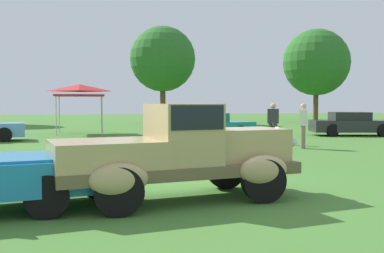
# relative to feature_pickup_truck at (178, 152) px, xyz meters

# --- Properties ---
(ground_plane) EXTENTS (120.00, 120.00, 0.00)m
(ground_plane) POSITION_rel_feature_pickup_truck_xyz_m (0.50, 0.52, -0.86)
(ground_plane) COLOR #42752D
(feature_pickup_truck) EXTENTS (4.47, 2.42, 1.70)m
(feature_pickup_truck) POSITION_rel_feature_pickup_truck_xyz_m (0.00, 0.00, 0.00)
(feature_pickup_truck) COLOR brown
(feature_pickup_truck) RESTS_ON ground_plane
(show_car_teal) EXTENTS (4.67, 2.72, 1.22)m
(show_car_teal) POSITION_rel_feature_pickup_truck_xyz_m (3.76, 13.27, -0.26)
(show_car_teal) COLOR teal
(show_car_teal) RESTS_ON ground_plane
(show_car_charcoal) EXTENTS (4.48, 2.53, 1.22)m
(show_car_charcoal) POSITION_rel_feature_pickup_truck_xyz_m (11.69, 14.00, -0.27)
(show_car_charcoal) COLOR #28282D
(show_car_charcoal) RESTS_ON ground_plane
(spectator_near_truck) EXTENTS (0.45, 0.45, 1.69)m
(spectator_near_truck) POSITION_rel_feature_pickup_truck_xyz_m (5.76, 10.03, 0.05)
(spectator_near_truck) COLOR #383838
(spectator_near_truck) RESTS_ON ground_plane
(spectator_between_cars) EXTENTS (0.41, 0.47, 1.69)m
(spectator_between_cars) POSITION_rel_feature_pickup_truck_xyz_m (6.23, 8.22, 0.05)
(spectator_between_cars) COLOR #7F7056
(spectator_between_cars) RESTS_ON ground_plane
(canopy_tent_left_field) EXTENTS (2.61, 2.61, 2.71)m
(canopy_tent_left_field) POSITION_rel_feature_pickup_truck_xyz_m (-2.16, 18.38, 1.56)
(canopy_tent_left_field) COLOR #B7B7BC
(canopy_tent_left_field) RESTS_ON ground_plane
(treeline_mid_left) EXTENTS (5.26, 5.26, 7.85)m
(treeline_mid_left) POSITION_rel_feature_pickup_truck_xyz_m (4.08, 29.63, 4.34)
(treeline_mid_left) COLOR brown
(treeline_mid_left) RESTS_ON ground_plane
(treeline_center) EXTENTS (5.93, 5.93, 8.26)m
(treeline_center) POSITION_rel_feature_pickup_truck_xyz_m (18.12, 30.91, 4.42)
(treeline_center) COLOR brown
(treeline_center) RESTS_ON ground_plane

